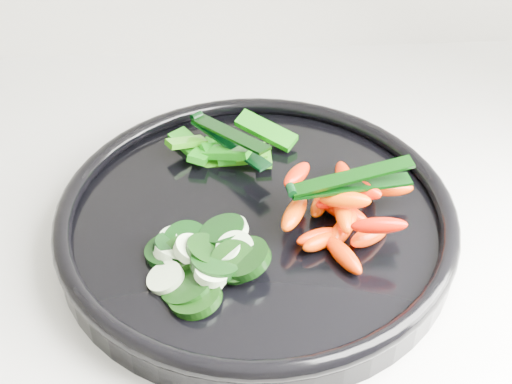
{
  "coord_description": "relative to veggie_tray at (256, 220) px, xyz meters",
  "views": [
    {
      "loc": [
        -0.29,
        1.14,
        1.4
      ],
      "look_at": [
        -0.26,
        1.64,
        0.99
      ],
      "focal_mm": 50.0,
      "sensor_mm": 36.0,
      "label": 1
    }
  ],
  "objects": [
    {
      "name": "tong_pepper",
      "position": [
        -0.02,
        0.09,
        0.03
      ],
      "size": [
        0.08,
        0.1,
        0.02
      ],
      "color": "black",
      "rests_on": "pepper_pile"
    },
    {
      "name": "veggie_tray",
      "position": [
        0.0,
        0.0,
        0.0
      ],
      "size": [
        0.45,
        0.45,
        0.04
      ],
      "color": "black",
      "rests_on": "counter"
    },
    {
      "name": "tong_carrot",
      "position": [
        0.08,
        -0.01,
        0.05
      ],
      "size": [
        0.11,
        0.03,
        0.02
      ],
      "color": "black",
      "rests_on": "carrot_pile"
    },
    {
      "name": "pepper_pile",
      "position": [
        -0.02,
        0.1,
        0.01
      ],
      "size": [
        0.14,
        0.09,
        0.04
      ],
      "color": "#196F0A",
      "rests_on": "veggie_tray"
    },
    {
      "name": "carrot_pile",
      "position": [
        0.08,
        -0.01,
        0.02
      ],
      "size": [
        0.14,
        0.16,
        0.06
      ],
      "color": "#F62F00",
      "rests_on": "veggie_tray"
    },
    {
      "name": "cucumber_pile",
      "position": [
        -0.05,
        -0.06,
        0.01
      ],
      "size": [
        0.13,
        0.12,
        0.04
      ],
      "color": "black",
      "rests_on": "veggie_tray"
    }
  ]
}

